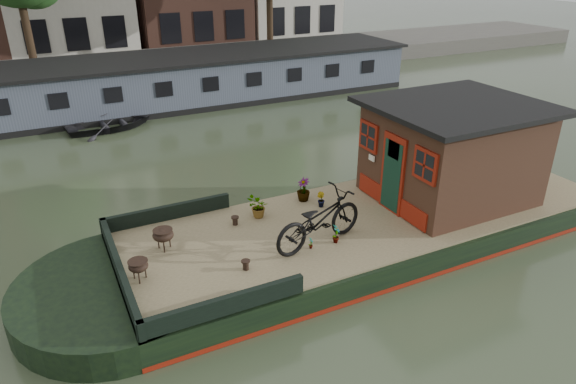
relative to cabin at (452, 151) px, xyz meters
name	(u,v)px	position (x,y,z in m)	size (l,w,h in m)	color
ground	(373,237)	(-2.19, 0.00, -1.88)	(120.00, 120.00, 0.00)	#313924
houseboat_hull	(326,240)	(-3.52, 0.00, -1.60)	(14.01, 4.02, 0.60)	black
houseboat_deck	(375,214)	(-2.19, 0.00, -1.25)	(11.80, 3.80, 0.05)	#8F7F58
bow_bulwark	(164,259)	(-7.25, 0.00, -1.05)	(3.00, 4.00, 0.35)	black
cabin	(452,151)	(0.00, 0.00, 0.00)	(4.00, 3.50, 2.42)	#331A14
bicycle	(319,220)	(-4.09, -0.61, -0.64)	(0.78, 2.24, 1.18)	black
potted_plant_a	(336,234)	(-3.73, -0.73, -1.01)	(0.23, 0.16, 0.44)	brown
potted_plant_b	(321,200)	(-3.16, 0.91, -1.04)	(0.21, 0.17, 0.37)	brown
potted_plant_c	(258,207)	(-4.76, 1.07, -0.96)	(0.48, 0.42, 0.54)	#AF5132
potted_plant_d	(303,190)	(-3.39, 1.39, -0.93)	(0.33, 0.33, 0.60)	brown
potted_plant_e	(311,243)	(-4.32, -0.70, -1.10)	(0.14, 0.09, 0.26)	#9D3C2E
brazier_front	(164,239)	(-7.09, 0.65, -1.00)	(0.43, 0.43, 0.47)	black
brazier_rear	(139,270)	(-7.79, -0.24, -1.01)	(0.40, 0.40, 0.43)	black
bollard_port	(235,221)	(-5.37, 0.98, -1.13)	(0.18, 0.18, 0.20)	black
bollard_stbd	(246,265)	(-5.84, -0.81, -1.13)	(0.18, 0.18, 0.20)	black
dinghy	(109,121)	(-6.54, 11.50, -1.54)	(2.32, 3.25, 0.67)	black
far_houseboat	(197,80)	(-2.19, 14.00, -0.91)	(20.40, 4.40, 2.11)	#464E5E
quay	(163,65)	(-2.19, 20.50, -1.43)	(60.00, 6.00, 0.90)	#47443F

